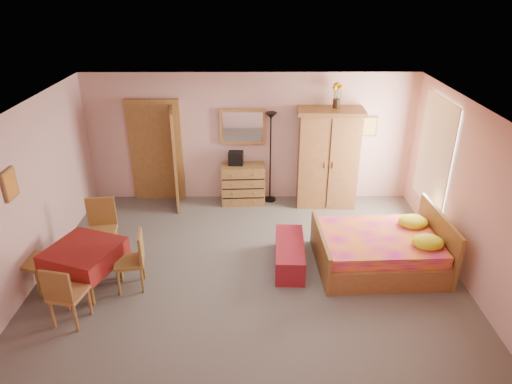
{
  "coord_description": "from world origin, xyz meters",
  "views": [
    {
      "loc": [
        0.07,
        -6.19,
        4.24
      ],
      "look_at": [
        0.1,
        0.3,
        1.15
      ],
      "focal_mm": 32.0,
      "sensor_mm": 36.0,
      "label": 1
    }
  ],
  "objects_px": {
    "wardrobe": "(328,158)",
    "chair_west": "(33,260)",
    "wall_mirror": "(243,127)",
    "chest_of_drawers": "(243,184)",
    "sunflower_vase": "(337,95)",
    "dining_table": "(86,267)",
    "bench": "(290,254)",
    "stereo": "(236,158)",
    "bed": "(379,241)",
    "chair_east": "(129,261)",
    "floor_lamp": "(270,158)",
    "chair_south": "(68,293)",
    "chair_north": "(101,231)"
  },
  "relations": [
    {
      "from": "wardrobe",
      "to": "chair_west",
      "type": "bearing_deg",
      "value": -146.75
    },
    {
      "from": "wall_mirror",
      "to": "chest_of_drawers",
      "type": "bearing_deg",
      "value": -90.96
    },
    {
      "from": "sunflower_vase",
      "to": "chair_west",
      "type": "bearing_deg",
      "value": -149.02
    },
    {
      "from": "dining_table",
      "to": "bench",
      "type": "bearing_deg",
      "value": 10.03
    },
    {
      "from": "stereo",
      "to": "wardrobe",
      "type": "relative_size",
      "value": 0.15
    },
    {
      "from": "chest_of_drawers",
      "to": "wall_mirror",
      "type": "height_order",
      "value": "wall_mirror"
    },
    {
      "from": "chest_of_drawers",
      "to": "stereo",
      "type": "distance_m",
      "value": 0.56
    },
    {
      "from": "bed",
      "to": "chair_east",
      "type": "xyz_separation_m",
      "value": [
        -3.8,
        -0.55,
        0.0
      ]
    },
    {
      "from": "floor_lamp",
      "to": "chair_east",
      "type": "relative_size",
      "value": 2.05
    },
    {
      "from": "sunflower_vase",
      "to": "bed",
      "type": "distance_m",
      "value": 2.93
    },
    {
      "from": "bench",
      "to": "stereo",
      "type": "bearing_deg",
      "value": 111.91
    },
    {
      "from": "stereo",
      "to": "sunflower_vase",
      "type": "relative_size",
      "value": 0.61
    },
    {
      "from": "chest_of_drawers",
      "to": "dining_table",
      "type": "bearing_deg",
      "value": -131.58
    },
    {
      "from": "floor_lamp",
      "to": "wardrobe",
      "type": "height_order",
      "value": "wardrobe"
    },
    {
      "from": "stereo",
      "to": "floor_lamp",
      "type": "xyz_separation_m",
      "value": [
        0.69,
        0.05,
        -0.02
      ]
    },
    {
      "from": "sunflower_vase",
      "to": "chair_south",
      "type": "height_order",
      "value": "sunflower_vase"
    },
    {
      "from": "stereo",
      "to": "chair_east",
      "type": "relative_size",
      "value": 0.32
    },
    {
      "from": "dining_table",
      "to": "chair_west",
      "type": "xyz_separation_m",
      "value": [
        -0.73,
        -0.05,
        0.14
      ]
    },
    {
      "from": "dining_table",
      "to": "chair_north",
      "type": "bearing_deg",
      "value": 88.71
    },
    {
      "from": "bench",
      "to": "chair_west",
      "type": "xyz_separation_m",
      "value": [
        -3.79,
        -0.59,
        0.28
      ]
    },
    {
      "from": "bench",
      "to": "chair_west",
      "type": "bearing_deg",
      "value": -171.21
    },
    {
      "from": "stereo",
      "to": "chair_south",
      "type": "bearing_deg",
      "value": -120.01
    },
    {
      "from": "chest_of_drawers",
      "to": "wardrobe",
      "type": "height_order",
      "value": "wardrobe"
    },
    {
      "from": "bed",
      "to": "chair_north",
      "type": "bearing_deg",
      "value": 174.66
    },
    {
      "from": "sunflower_vase",
      "to": "bench",
      "type": "height_order",
      "value": "sunflower_vase"
    },
    {
      "from": "sunflower_vase",
      "to": "chair_east",
      "type": "bearing_deg",
      "value": -139.95
    },
    {
      "from": "chair_north",
      "to": "chair_west",
      "type": "height_order",
      "value": "chair_north"
    },
    {
      "from": "wardrobe",
      "to": "chair_east",
      "type": "height_order",
      "value": "wardrobe"
    },
    {
      "from": "stereo",
      "to": "chair_west",
      "type": "bearing_deg",
      "value": -134.65
    },
    {
      "from": "wardrobe",
      "to": "bench",
      "type": "height_order",
      "value": "wardrobe"
    },
    {
      "from": "chair_west",
      "to": "chair_east",
      "type": "distance_m",
      "value": 1.39
    },
    {
      "from": "stereo",
      "to": "bench",
      "type": "height_order",
      "value": "stereo"
    },
    {
      "from": "chair_south",
      "to": "floor_lamp",
      "type": "bearing_deg",
      "value": 65.07
    },
    {
      "from": "floor_lamp",
      "to": "dining_table",
      "type": "relative_size",
      "value": 2.0
    },
    {
      "from": "chest_of_drawers",
      "to": "wall_mirror",
      "type": "bearing_deg",
      "value": 87.43
    },
    {
      "from": "floor_lamp",
      "to": "chair_east",
      "type": "bearing_deg",
      "value": -126.45
    },
    {
      "from": "wall_mirror",
      "to": "chair_south",
      "type": "bearing_deg",
      "value": -121.53
    },
    {
      "from": "wardrobe",
      "to": "dining_table",
      "type": "bearing_deg",
      "value": -142.72
    },
    {
      "from": "chest_of_drawers",
      "to": "sunflower_vase",
      "type": "bearing_deg",
      "value": -1.74
    },
    {
      "from": "floor_lamp",
      "to": "chest_of_drawers",
      "type": "bearing_deg",
      "value": -169.36
    },
    {
      "from": "wall_mirror",
      "to": "chair_east",
      "type": "relative_size",
      "value": 1.0
    },
    {
      "from": "chest_of_drawers",
      "to": "bench",
      "type": "xyz_separation_m",
      "value": [
        0.79,
        -2.26,
        -0.21
      ]
    },
    {
      "from": "dining_table",
      "to": "stereo",
      "type": "bearing_deg",
      "value": 53.28
    },
    {
      "from": "bed",
      "to": "bench",
      "type": "bearing_deg",
      "value": 176.93
    },
    {
      "from": "stereo",
      "to": "bench",
      "type": "xyz_separation_m",
      "value": [
        0.93,
        -2.31,
        -0.75
      ]
    },
    {
      "from": "chest_of_drawers",
      "to": "chair_south",
      "type": "height_order",
      "value": "chair_south"
    },
    {
      "from": "wall_mirror",
      "to": "chair_east",
      "type": "bearing_deg",
      "value": -118.93
    },
    {
      "from": "wall_mirror",
      "to": "wardrobe",
      "type": "xyz_separation_m",
      "value": [
        1.67,
        -0.26,
        -0.56
      ]
    },
    {
      "from": "chest_of_drawers",
      "to": "chair_west",
      "type": "xyz_separation_m",
      "value": [
        -3.0,
        -2.84,
        0.08
      ]
    },
    {
      "from": "sunflower_vase",
      "to": "bed",
      "type": "bearing_deg",
      "value": -79.63
    }
  ]
}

